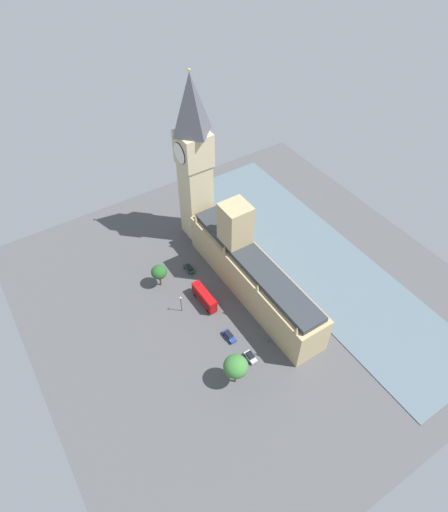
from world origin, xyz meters
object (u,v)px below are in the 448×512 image
Objects in this scene: plane_tree_kerbside at (159,272)px; street_lamp_by_river_gate at (181,301)px; car_silver_under_trees at (251,357)px; clock_tower at (194,159)px; double_decker_bus_midblock at (204,297)px; parliament_building at (250,271)px; car_dark_green_near_tower at (189,268)px; pedestrian_opposite_hall at (268,340)px; car_blue_far_end at (229,336)px; plane_tree_trailing at (236,366)px.

plane_tree_kerbside reaches higher than street_lamp_by_river_gate.
car_silver_under_trees is at bearing 107.94° from street_lamp_by_river_gate.
street_lamp_by_river_gate is at bearing 51.63° from clock_tower.
plane_tree_kerbside is at bearing 119.37° from double_decker_bus_midblock.
clock_tower reaches higher than parliament_building.
parliament_building is 27.72m from plane_tree_kerbside.
car_dark_green_near_tower is at bearing 50.78° from clock_tower.
clock_tower is 12.40× the size of car_dark_green_near_tower.
pedestrian_opposite_hall is (-7.74, 21.55, -1.87)m from double_decker_bus_midblock.
car_blue_far_end is at bearing -99.07° from car_dark_green_near_tower.
pedestrian_opposite_hall is at bearing 123.73° from street_lamp_by_river_gate.
clock_tower is 5.62× the size of plane_tree_trailing.
car_silver_under_trees is at bearing 96.41° from car_blue_far_end.
double_decker_bus_midblock is at bearing 63.11° from clock_tower.
parliament_building is 22.49m from street_lamp_by_river_gate.
plane_tree_kerbside reaches higher than pedestrian_opposite_hall.
car_dark_green_near_tower is at bearing -92.37° from car_silver_under_trees.
plane_tree_trailing reaches higher than pedestrian_opposite_hall.
car_dark_green_near_tower is 0.44× the size of double_decker_bus_midblock.
car_blue_far_end is 1.17× the size of car_silver_under_trees.
car_silver_under_trees is at bearing 102.93° from plane_tree_kerbside.
double_decker_bus_midblock is 2.21× the size of car_blue_far_end.
clock_tower reaches higher than pedestrian_opposite_hall.
car_dark_green_near_tower and car_silver_under_trees have the same top height.
car_silver_under_trees is (13.94, 51.81, -28.82)m from clock_tower.
plane_tree_trailing reaches higher than car_silver_under_trees.
parliament_building is 8.69× the size of street_lamp_by_river_gate.
street_lamp_by_river_gate is (21.91, -3.60, -3.55)m from parliament_building.
parliament_building is at bearing -11.04° from double_decker_bus_midblock.
plane_tree_kerbside is 40.18m from plane_tree_trailing.
car_blue_far_end is at bearing 38.05° from parliament_building.
parliament_building is 15.76m from double_decker_bus_midblock.
car_blue_far_end is 0.60× the size of plane_tree_kerbside.
clock_tower is 12.03× the size of car_blue_far_end.
plane_tree_kerbside is 12.56m from street_lamp_by_river_gate.
pedestrian_opposite_hall is at bearing 114.06° from plane_tree_kerbside.
street_lamp_by_river_gate is at bearing -68.27° from car_blue_far_end.
plane_tree_trailing is (21.30, 24.05, -0.52)m from parliament_building.
plane_tree_kerbside is at bearing 71.75° from pedestrian_opposite_hall.
clock_tower is 41.92m from double_decker_bus_midblock.
clock_tower reaches higher than plane_tree_trailing.
car_blue_far_end is 8.82m from car_silver_under_trees.
plane_tree_trailing is at bearing 91.25° from street_lamp_by_river_gate.
car_silver_under_trees is 10.37m from plane_tree_trailing.
car_dark_green_near_tower is at bearing -127.40° from street_lamp_by_river_gate.
parliament_building is 21.42m from pedestrian_opposite_hall.
clock_tower is at bearing -111.01° from plane_tree_trailing.
street_lamp_by_river_gate reaches higher than double_decker_bus_midblock.
car_dark_green_near_tower is 35.93m from pedestrian_opposite_hall.
clock_tower reaches higher than double_decker_bus_midblock.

